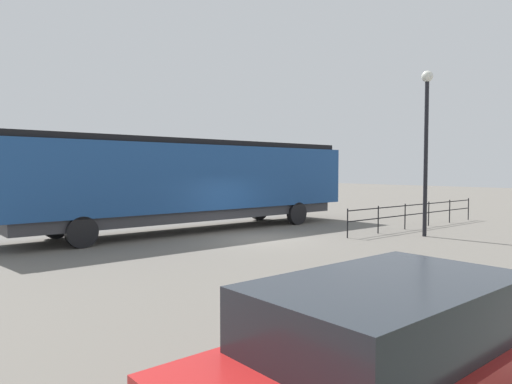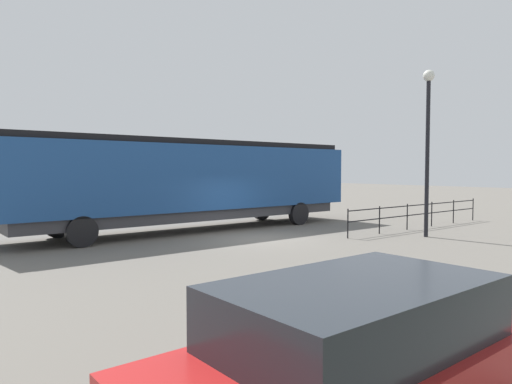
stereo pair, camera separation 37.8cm
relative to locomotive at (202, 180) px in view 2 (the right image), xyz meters
The scene contains 5 objects.
ground_plane 4.46m from the locomotive, ahead, with size 120.00×120.00×0.00m, color #666059.
locomotive is the anchor object (origin of this frame).
parked_car_red 16.86m from the locomotive, 26.95° to the right, with size 1.93×4.80×1.69m.
lamp_post 9.76m from the locomotive, 37.13° to the left, with size 0.45×0.45×6.65m.
platform_fence 10.12m from the locomotive, 53.97° to the left, with size 0.05×10.27×1.17m.
Camera 2 is at (13.79, -11.31, 2.71)m, focal length 32.38 mm.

